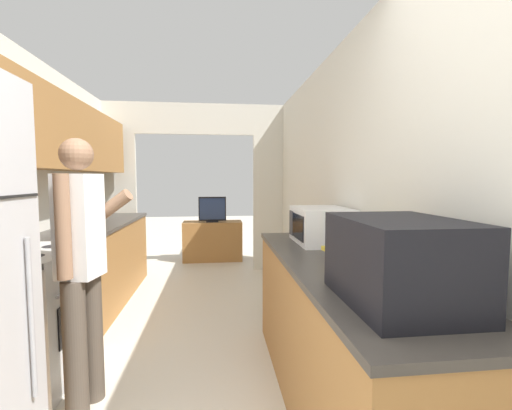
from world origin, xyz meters
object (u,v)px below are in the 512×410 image
person (81,267)px  suitcase (399,261)px  knife (62,236)px  microwave (321,225)px  book_stack (349,256)px  range_oven (27,316)px  tv_cabinet (213,241)px  television (212,210)px

person → suitcase: 1.76m
person → knife: person is taller
microwave → book_stack: microwave is taller
suitcase → book_stack: (0.05, 0.64, -0.13)m
suitcase → range_oven: bearing=149.2°
range_oven → knife: size_ratio=3.15×
suitcase → tv_cabinet: size_ratio=0.59×
person → suitcase: bearing=-107.3°
person → microwave: (1.60, 0.41, 0.17)m
tv_cabinet → television: bearing=-90.0°
suitcase → book_stack: suitcase is taller
suitcase → person: bearing=150.4°
microwave → knife: size_ratio=1.56×
person → tv_cabinet: 3.86m
microwave → range_oven: bearing=-178.1°
suitcase → television: bearing=99.7°
microwave → tv_cabinet: (-0.86, 3.34, -0.71)m
microwave → knife: (-2.09, 0.49, -0.13)m
book_stack → knife: (-2.05, 1.12, -0.04)m
range_oven → knife: range_oven is taller
range_oven → tv_cabinet: range_oven is taller
television → book_stack: bearing=-78.0°
suitcase → microwave: 1.27m
microwave → knife: microwave is taller
suitcase → microwave: (0.08, 1.27, -0.03)m
tv_cabinet → television: size_ratio=2.16×
range_oven → knife: 0.72m
range_oven → tv_cabinet: (1.23, 3.41, -0.13)m
tv_cabinet → knife: (-1.22, -2.85, 0.58)m
tv_cabinet → person: bearing=-101.2°
person → tv_cabinet: person is taller
range_oven → microwave: size_ratio=2.02×
person → book_stack: (1.57, -0.22, 0.07)m
person → knife: size_ratio=4.91×
knife → microwave: bearing=12.3°
suitcase → tv_cabinet: (-0.78, 4.61, -0.75)m
suitcase → knife: suitcase is taller
range_oven → book_stack: size_ratio=3.65×
person → microwave: size_ratio=3.14×
range_oven → book_stack: bearing=-15.1°
suitcase → book_stack: 0.66m
range_oven → person: (0.50, -0.34, 0.42)m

